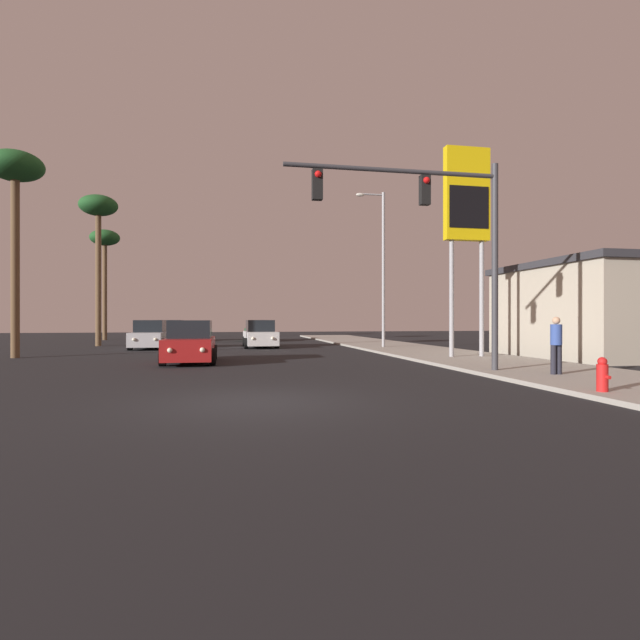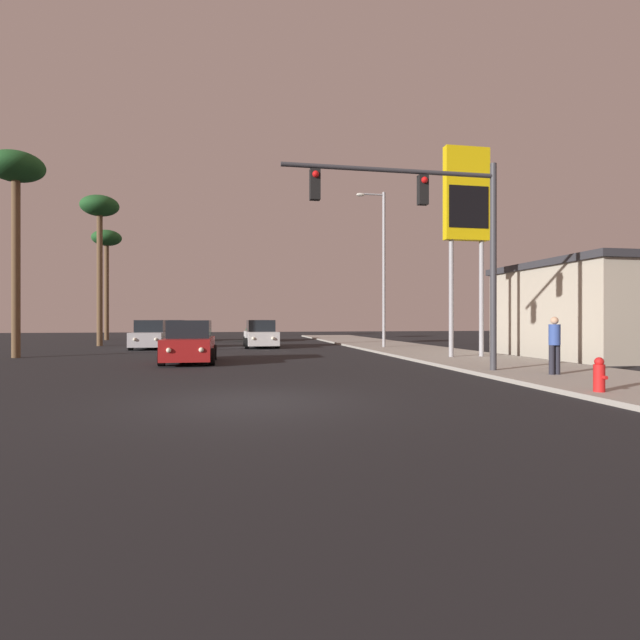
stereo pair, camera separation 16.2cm
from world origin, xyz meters
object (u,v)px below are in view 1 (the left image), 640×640
(car_red, at_px, (190,343))
(palm_tree_far, at_px, (105,244))
(car_green, at_px, (257,331))
(car_white, at_px, (260,335))
(palm_tree_near, at_px, (15,178))
(fire_hydrant, at_px, (602,375))
(gas_station_sign, at_px, (467,206))
(palm_tree_mid, at_px, (98,215))
(car_blue, at_px, (172,332))
(car_silver, at_px, (150,336))
(traffic_light_mast, at_px, (438,222))
(pedestrian_on_sidewalk, at_px, (556,343))
(street_lamp, at_px, (381,261))

(car_red, relative_size, palm_tree_far, 0.47)
(car_green, xyz_separation_m, car_white, (-0.43, -9.48, 0.00))
(palm_tree_near, bearing_deg, fire_hydrant, -40.38)
(gas_station_sign, xyz_separation_m, palm_tree_mid, (-18.27, 14.47, 1.87))
(car_blue, xyz_separation_m, fire_hydrant, (12.26, -31.19, -0.27))
(car_silver, bearing_deg, car_blue, -89.30)
(car_silver, relative_size, car_white, 1.00)
(car_white, height_order, car_blue, same)
(gas_station_sign, height_order, palm_tree_far, palm_tree_far)
(car_white, height_order, car_red, same)
(car_white, relative_size, traffic_light_mast, 0.64)
(traffic_light_mast, relative_size, gas_station_sign, 0.76)
(traffic_light_mast, bearing_deg, car_green, 98.49)
(palm_tree_far, bearing_deg, traffic_light_mast, -61.49)
(car_white, bearing_deg, palm_tree_near, 27.80)
(car_silver, xyz_separation_m, traffic_light_mast, (10.72, -16.19, 3.94))
(fire_hydrant, bearing_deg, palm_tree_far, 117.40)
(car_silver, relative_size, fire_hydrant, 5.71)
(car_silver, distance_m, palm_tree_far, 16.56)
(car_silver, bearing_deg, gas_station_sign, 145.38)
(palm_tree_mid, bearing_deg, fire_hydrant, -56.81)
(pedestrian_on_sidewalk, bearing_deg, car_silver, 127.84)
(pedestrian_on_sidewalk, bearing_deg, palm_tree_near, 148.39)
(car_white, relative_size, palm_tree_near, 0.47)
(car_red, xyz_separation_m, fire_hydrant, (9.51, -10.73, -0.27))
(car_green, relative_size, car_red, 1.00)
(car_green, relative_size, fire_hydrant, 5.69)
(car_blue, bearing_deg, car_green, 175.77)
(palm_tree_far, bearing_deg, gas_station_sign, -50.62)
(car_green, distance_m, car_blue, 6.70)
(car_green, height_order, pedestrian_on_sidewalk, pedestrian_on_sidewalk)
(car_green, distance_m, fire_hydrant, 31.15)
(car_white, relative_size, car_blue, 1.00)
(gas_station_sign, relative_size, palm_tree_far, 0.97)
(car_silver, height_order, pedestrian_on_sidewalk, pedestrian_on_sidewalk)
(fire_hydrant, relative_size, pedestrian_on_sidewalk, 0.46)
(car_silver, xyz_separation_m, car_green, (6.86, 9.69, 0.00))
(car_red, bearing_deg, street_lamp, -143.23)
(car_white, xyz_separation_m, gas_station_sign, (8.10, -10.89, 5.86))
(car_red, distance_m, palm_tree_far, 26.49)
(car_silver, relative_size, gas_station_sign, 0.48)
(car_silver, relative_size, palm_tree_far, 0.47)
(palm_tree_far, height_order, palm_tree_mid, palm_tree_mid)
(car_red, xyz_separation_m, car_blue, (-2.75, 20.46, 0.00))
(street_lamp, bearing_deg, pedestrian_on_sidewalk, -88.13)
(traffic_light_mast, bearing_deg, car_silver, 123.52)
(fire_hydrant, bearing_deg, car_white, 105.88)
(car_green, height_order, street_lamp, street_lamp)
(street_lamp, relative_size, palm_tree_far, 0.97)
(traffic_light_mast, distance_m, palm_tree_mid, 24.96)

